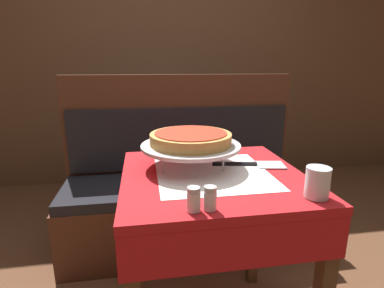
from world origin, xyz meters
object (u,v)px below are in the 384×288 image
object	(u,v)px
dining_table_front	(212,200)
dining_table_rear	(158,124)
deep_dish_pizza	(191,138)
pepper_shaker	(210,198)
booth_bench	(185,198)
salt_shaker	(194,199)
condiment_caddy	(151,108)
water_glass_near	(317,182)
pizza_server	(252,164)
pizza_pan_stand	(191,147)

from	to	relation	value
dining_table_front	dining_table_rear	size ratio (longest dim) A/B	1.01
deep_dish_pizza	pepper_shaker	distance (m)	0.39
pepper_shaker	booth_bench	bearing A→B (deg)	86.05
salt_shaker	pepper_shaker	world-z (taller)	same
condiment_caddy	salt_shaker	bearing A→B (deg)	-88.13
water_glass_near	pepper_shaker	bearing A→B (deg)	-175.57
booth_bench	condiment_caddy	xyz separation A→B (m)	(-0.18, 0.76, 0.50)
pizza_server	deep_dish_pizza	bearing A→B (deg)	174.49
pizza_pan_stand	deep_dish_pizza	bearing A→B (deg)	90.00
dining_table_rear	pepper_shaker	distance (m)	1.87
deep_dish_pizza	pepper_shaker	xyz separation A→B (m)	(-0.01, -0.38, -0.08)
booth_bench	deep_dish_pizza	world-z (taller)	booth_bench
booth_bench	water_glass_near	size ratio (longest dim) A/B	15.69
water_glass_near	pizza_pan_stand	bearing A→B (deg)	134.35
deep_dish_pizza	dining_table_rear	bearing A→B (deg)	91.97
dining_table_front	dining_table_rear	bearing A→B (deg)	94.48
dining_table_rear	pizza_pan_stand	world-z (taller)	pizza_pan_stand
water_glass_near	salt_shaker	bearing A→B (deg)	-176.10
booth_bench	water_glass_near	world-z (taller)	booth_bench
booth_bench	water_glass_near	bearing A→B (deg)	-74.86
booth_bench	salt_shaker	distance (m)	1.16
salt_shaker	pepper_shaker	bearing A→B (deg)	0.00
pizza_server	salt_shaker	world-z (taller)	salt_shaker
deep_dish_pizza	water_glass_near	distance (m)	0.49
pizza_pan_stand	salt_shaker	distance (m)	0.38
pizza_server	salt_shaker	xyz separation A→B (m)	(-0.31, -0.35, 0.03)
dining_table_front	pizza_server	bearing A→B (deg)	18.10
deep_dish_pizza	condiment_caddy	bearing A→B (deg)	94.47
pizza_pan_stand	pepper_shaker	distance (m)	0.38
pizza_pan_stand	condiment_caddy	bearing A→B (deg)	94.47
dining_table_front	dining_table_rear	world-z (taller)	dining_table_front
salt_shaker	pepper_shaker	distance (m)	0.05
dining_table_rear	water_glass_near	bearing A→B (deg)	-77.95
dining_table_rear	condiment_caddy	size ratio (longest dim) A/B	4.31
pizza_pan_stand	water_glass_near	xyz separation A→B (m)	(0.34, -0.35, -0.04)
dining_table_rear	pizza_pan_stand	bearing A→B (deg)	-88.03
booth_bench	pepper_shaker	world-z (taller)	booth_bench
pizza_pan_stand	water_glass_near	size ratio (longest dim) A/B	4.08
deep_dish_pizza	condiment_caddy	distance (m)	1.44
dining_table_front	pepper_shaker	bearing A→B (deg)	-104.80
dining_table_front	salt_shaker	distance (m)	0.35
booth_bench	pepper_shaker	xyz separation A→B (m)	(-0.07, -1.04, 0.49)
water_glass_near	salt_shaker	size ratio (longest dim) A/B	1.37
booth_bench	water_glass_near	xyz separation A→B (m)	(0.27, -1.02, 0.50)
dining_table_front	water_glass_near	distance (m)	0.41
pizza_server	condiment_caddy	size ratio (longest dim) A/B	1.70
dining_table_front	water_glass_near	size ratio (longest dim) A/B	7.91
booth_bench	pizza_server	size ratio (longest dim) A/B	5.09
condiment_caddy	pizza_server	bearing A→B (deg)	-75.89
dining_table_front	water_glass_near	xyz separation A→B (m)	(0.27, -0.27, 0.16)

